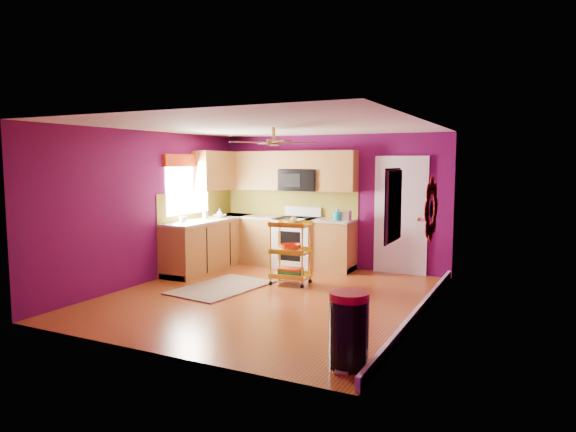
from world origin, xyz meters
The scene contains 18 objects.
ground centered at (0.00, 0.00, 0.00)m, with size 5.00×5.00×0.00m, color brown.
room_envelope centered at (0.03, 0.00, 1.63)m, with size 4.54×5.04×2.52m.
lower_cabinets centered at (-1.35, 1.82, 0.43)m, with size 2.81×2.31×0.94m.
electric_range centered at (-0.55, 2.17, 0.48)m, with size 0.76×0.66×1.13m.
upper_cabinetry centered at (-1.24, 2.17, 1.80)m, with size 2.80×2.30×1.26m.
left_window centered at (-2.22, 1.05, 1.74)m, with size 0.08×1.35×1.08m.
panel_door centered at (1.35, 2.47, 1.02)m, with size 0.95×0.11×2.15m.
right_wall_art centered at (2.23, -0.34, 1.44)m, with size 0.04×2.74×1.04m.
ceiling_fan centered at (0.00, 0.20, 2.29)m, with size 1.01×1.01×0.26m.
shag_rug centered at (-0.91, 0.15, 0.01)m, with size 1.00×1.62×0.02m, color black.
rolling_cart centered at (-0.04, 0.88, 0.57)m, with size 0.65×0.49×1.11m.
trash_can centered at (1.96, -1.94, 0.37)m, with size 0.48×0.49×0.74m.
teal_kettle centered at (0.29, 2.13, 1.02)m, with size 0.18×0.18×0.21m.
toaster centered at (0.40, 2.17, 1.03)m, with size 0.22×0.15×0.18m, color beige.
soap_bottle_a centered at (-2.03, 1.30, 1.03)m, with size 0.08×0.08×0.17m, color #EA3F72.
soap_bottle_b centered at (-1.96, 1.68, 1.02)m, with size 0.12×0.12×0.16m, color white.
counter_dish centered at (-1.91, 1.60, 0.97)m, with size 0.23×0.23×0.06m, color white.
counter_cup centered at (-2.04, 0.65, 0.99)m, with size 0.13×0.13×0.11m, color white.
Camera 1 is at (3.57, -6.53, 1.99)m, focal length 32.00 mm.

